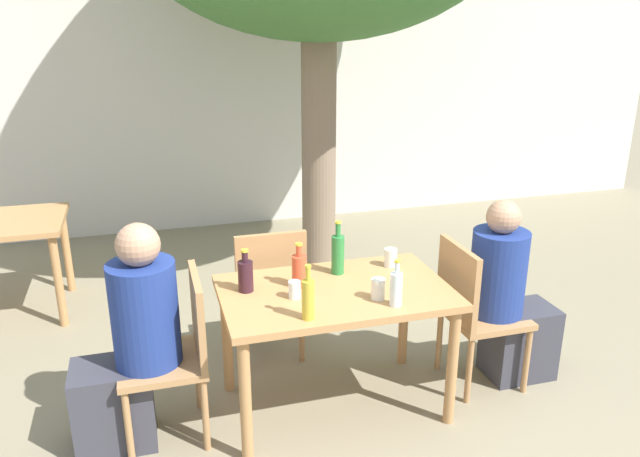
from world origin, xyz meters
TOP-DOWN VIEW (x-y plane):
  - ground_plane at (0.00, 0.00)m, footprint 30.00×30.00m
  - cafe_building_wall at (0.00, 3.48)m, footprint 10.00×0.08m
  - dining_table_front at (0.00, 0.00)m, footprint 1.25×0.77m
  - patio_chair_0 at (-0.86, 0.00)m, footprint 0.44×0.44m
  - patio_chair_1 at (0.86, 0.00)m, footprint 0.44×0.44m
  - patio_chair_2 at (-0.25, 0.62)m, footprint 0.44×0.44m
  - person_seated_0 at (-1.09, -0.00)m, footprint 0.57×0.34m
  - person_seated_1 at (1.10, -0.00)m, footprint 0.56×0.33m
  - wine_bottle_0 at (-0.47, 0.12)m, footprint 0.08×0.08m
  - green_bottle_1 at (0.08, 0.21)m, footprint 0.07×0.07m
  - water_bottle_2 at (0.24, -0.27)m, footprint 0.06×0.06m
  - oil_cruet_3 at (-0.23, -0.29)m, footprint 0.06×0.06m
  - soda_bottle_4 at (-0.18, 0.09)m, footprint 0.08×0.08m
  - drinking_glass_0 at (0.18, -0.18)m, footprint 0.07×0.07m
  - drinking_glass_1 at (-0.24, -0.04)m, footprint 0.06×0.06m
  - drinking_glass_2 at (0.41, 0.22)m, footprint 0.08×0.08m

SIDE VIEW (x-z plane):
  - ground_plane at x=0.00m, z-range 0.00..0.00m
  - person_seated_1 at x=1.10m, z-range -0.07..1.09m
  - patio_chair_0 at x=-0.86m, z-range 0.06..0.97m
  - patio_chair_1 at x=0.86m, z-range 0.06..0.97m
  - patio_chair_2 at x=-0.25m, z-range 0.06..0.97m
  - person_seated_0 at x=-1.09m, z-range -0.06..1.15m
  - dining_table_front at x=0.00m, z-range 0.27..1.01m
  - drinking_glass_1 at x=-0.24m, z-range 0.74..0.83m
  - drinking_glass_2 at x=0.41m, z-range 0.74..0.85m
  - drinking_glass_0 at x=0.18m, z-range 0.74..0.85m
  - wine_bottle_0 at x=-0.47m, z-range 0.71..0.95m
  - water_bottle_2 at x=0.24m, z-range 0.71..0.96m
  - soda_bottle_4 at x=-0.18m, z-range 0.71..0.96m
  - oil_cruet_3 at x=-0.23m, z-range 0.71..0.99m
  - green_bottle_1 at x=0.08m, z-range 0.70..1.02m
  - cafe_building_wall at x=0.00m, z-range 0.00..2.80m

